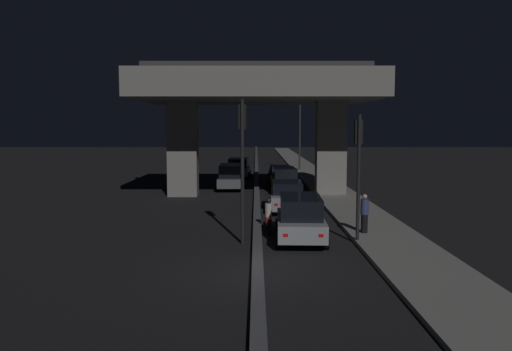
{
  "coord_description": "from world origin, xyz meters",
  "views": [
    {
      "loc": [
        -0.05,
        -15.43,
        4.59
      ],
      "look_at": [
        -0.17,
        18.47,
        1.3
      ],
      "focal_mm": 35.0,
      "sensor_mm": 36.0,
      "label": 1
    }
  ],
  "objects_px": {
    "traffic_light_left_of_median": "(244,147)",
    "motorcycle_red_filtering_near": "(270,218)",
    "traffic_light_right_of_median": "(360,156)",
    "car_silver_second": "(289,196)",
    "car_silver_lead": "(302,217)",
    "car_black_fourth": "(282,174)",
    "car_white_second_oncoming": "(240,168)",
    "pedestrian_on_sidewalk": "(366,213)",
    "street_lamp": "(298,123)",
    "car_grey_lead_oncoming": "(232,176)",
    "car_taxi_yellow_third": "(286,179)"
  },
  "relations": [
    {
      "from": "traffic_light_left_of_median",
      "to": "car_black_fourth",
      "type": "distance_m",
      "value": 22.28
    },
    {
      "from": "traffic_light_left_of_median",
      "to": "car_black_fourth",
      "type": "xyz_separation_m",
      "value": [
        2.53,
        21.92,
        -3.11
      ]
    },
    {
      "from": "traffic_light_right_of_median",
      "to": "car_silver_second",
      "type": "height_order",
      "value": "traffic_light_right_of_median"
    },
    {
      "from": "traffic_light_right_of_median",
      "to": "car_silver_second",
      "type": "xyz_separation_m",
      "value": [
        -2.27,
        7.79,
        -2.62
      ]
    },
    {
      "from": "traffic_light_right_of_median",
      "to": "pedestrian_on_sidewalk",
      "type": "distance_m",
      "value": 2.82
    },
    {
      "from": "pedestrian_on_sidewalk",
      "to": "car_silver_lead",
      "type": "bearing_deg",
      "value": -164.82
    },
    {
      "from": "car_black_fourth",
      "to": "pedestrian_on_sidewalk",
      "type": "xyz_separation_m",
      "value": [
        2.56,
        -20.69,
        0.25
      ]
    },
    {
      "from": "car_black_fourth",
      "to": "traffic_light_left_of_median",
      "type": "bearing_deg",
      "value": 174.68
    },
    {
      "from": "street_lamp",
      "to": "car_silver_second",
      "type": "distance_m",
      "value": 25.67
    },
    {
      "from": "car_white_second_oncoming",
      "to": "motorcycle_red_filtering_near",
      "type": "distance_m",
      "value": 23.35
    },
    {
      "from": "car_black_fourth",
      "to": "motorcycle_red_filtering_near",
      "type": "bearing_deg",
      "value": 177.08
    },
    {
      "from": "car_silver_lead",
      "to": "car_black_fourth",
      "type": "height_order",
      "value": "car_silver_lead"
    },
    {
      "from": "traffic_light_left_of_median",
      "to": "car_silver_second",
      "type": "relative_size",
      "value": 1.23
    },
    {
      "from": "car_taxi_yellow_third",
      "to": "car_grey_lead_oncoming",
      "type": "distance_m",
      "value": 4.21
    },
    {
      "from": "car_silver_second",
      "to": "car_black_fourth",
      "type": "xyz_separation_m",
      "value": [
        0.27,
        14.13,
        -0.11
      ]
    },
    {
      "from": "car_silver_second",
      "to": "car_taxi_yellow_third",
      "type": "height_order",
      "value": "car_taxi_yellow_third"
    },
    {
      "from": "car_silver_second",
      "to": "car_black_fourth",
      "type": "relative_size",
      "value": 0.96
    },
    {
      "from": "car_silver_lead",
      "to": "pedestrian_on_sidewalk",
      "type": "bearing_deg",
      "value": -72.7
    },
    {
      "from": "traffic_light_left_of_median",
      "to": "motorcycle_red_filtering_near",
      "type": "height_order",
      "value": "traffic_light_left_of_median"
    },
    {
      "from": "car_silver_lead",
      "to": "car_taxi_yellow_third",
      "type": "relative_size",
      "value": 0.91
    },
    {
      "from": "traffic_light_left_of_median",
      "to": "traffic_light_right_of_median",
      "type": "height_order",
      "value": "traffic_light_left_of_median"
    },
    {
      "from": "car_taxi_yellow_third",
      "to": "car_black_fourth",
      "type": "bearing_deg",
      "value": -1.56
    },
    {
      "from": "traffic_light_right_of_median",
      "to": "street_lamp",
      "type": "distance_m",
      "value": 33.03
    },
    {
      "from": "car_black_fourth",
      "to": "motorcycle_red_filtering_near",
      "type": "distance_m",
      "value": 19.83
    },
    {
      "from": "car_grey_lead_oncoming",
      "to": "car_white_second_oncoming",
      "type": "bearing_deg",
      "value": 176.31
    },
    {
      "from": "car_silver_lead",
      "to": "car_white_second_oncoming",
      "type": "bearing_deg",
      "value": 9.83
    },
    {
      "from": "car_black_fourth",
      "to": "car_white_second_oncoming",
      "type": "xyz_separation_m",
      "value": [
        -3.57,
        3.48,
        0.23
      ]
    },
    {
      "from": "traffic_light_right_of_median",
      "to": "street_lamp",
      "type": "xyz_separation_m",
      "value": [
        0.26,
        32.99,
        1.53
      ]
    },
    {
      "from": "street_lamp",
      "to": "car_silver_lead",
      "type": "height_order",
      "value": "street_lamp"
    },
    {
      "from": "car_silver_lead",
      "to": "car_silver_second",
      "type": "height_order",
      "value": "car_silver_lead"
    },
    {
      "from": "car_grey_lead_oncoming",
      "to": "motorcycle_red_filtering_near",
      "type": "xyz_separation_m",
      "value": [
        2.48,
        -15.16,
        -0.34
      ]
    },
    {
      "from": "car_silver_lead",
      "to": "car_white_second_oncoming",
      "type": "distance_m",
      "value": 25.14
    },
    {
      "from": "traffic_light_left_of_median",
      "to": "car_taxi_yellow_third",
      "type": "height_order",
      "value": "traffic_light_left_of_median"
    },
    {
      "from": "car_silver_lead",
      "to": "car_white_second_oncoming",
      "type": "height_order",
      "value": "car_white_second_oncoming"
    },
    {
      "from": "car_white_second_oncoming",
      "to": "motorcycle_red_filtering_near",
      "type": "relative_size",
      "value": 2.11
    },
    {
      "from": "car_taxi_yellow_third",
      "to": "pedestrian_on_sidewalk",
      "type": "height_order",
      "value": "pedestrian_on_sidewalk"
    },
    {
      "from": "motorcycle_red_filtering_near",
      "to": "street_lamp",
      "type": "bearing_deg",
      "value": -7.91
    },
    {
      "from": "pedestrian_on_sidewalk",
      "to": "motorcycle_red_filtering_near",
      "type": "bearing_deg",
      "value": 167.09
    },
    {
      "from": "car_grey_lead_oncoming",
      "to": "traffic_light_left_of_median",
      "type": "bearing_deg",
      "value": 3.43
    },
    {
      "from": "car_black_fourth",
      "to": "motorcycle_red_filtering_near",
      "type": "xyz_separation_m",
      "value": [
        -1.45,
        -19.77,
        -0.1
      ]
    },
    {
      "from": "car_grey_lead_oncoming",
      "to": "motorcycle_red_filtering_near",
      "type": "height_order",
      "value": "car_grey_lead_oncoming"
    },
    {
      "from": "car_taxi_yellow_third",
      "to": "pedestrian_on_sidewalk",
      "type": "distance_m",
      "value": 14.83
    },
    {
      "from": "traffic_light_right_of_median",
      "to": "car_white_second_oncoming",
      "type": "relative_size",
      "value": 1.23
    },
    {
      "from": "car_silver_lead",
      "to": "car_grey_lead_oncoming",
      "type": "relative_size",
      "value": 0.92
    },
    {
      "from": "car_silver_lead",
      "to": "car_white_second_oncoming",
      "type": "xyz_separation_m",
      "value": [
        -3.37,
        24.92,
        0.0
      ]
    },
    {
      "from": "car_black_fourth",
      "to": "car_white_second_oncoming",
      "type": "distance_m",
      "value": 4.99
    },
    {
      "from": "traffic_light_left_of_median",
      "to": "car_white_second_oncoming",
      "type": "distance_m",
      "value": 25.58
    },
    {
      "from": "street_lamp",
      "to": "traffic_light_right_of_median",
      "type": "bearing_deg",
      "value": -90.45
    },
    {
      "from": "car_grey_lead_oncoming",
      "to": "pedestrian_on_sidewalk",
      "type": "height_order",
      "value": "car_grey_lead_oncoming"
    },
    {
      "from": "car_black_fourth",
      "to": "pedestrian_on_sidewalk",
      "type": "relative_size",
      "value": 2.92
    }
  ]
}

